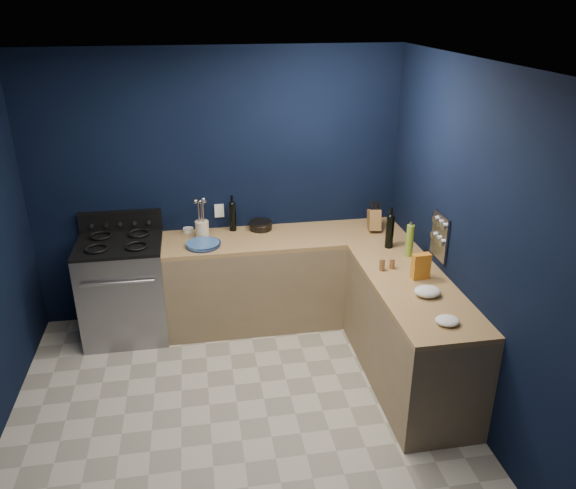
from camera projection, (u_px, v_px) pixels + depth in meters
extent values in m
cube|color=#B8B3A2|center=(239.00, 421.00, 4.34)|extent=(3.50, 3.50, 0.02)
cube|color=silver|center=(224.00, 65.00, 3.29)|extent=(3.50, 3.50, 0.02)
cube|color=black|center=(218.00, 188.00, 5.41)|extent=(3.50, 0.02, 2.60)
cube|color=black|center=(476.00, 250.00, 4.09)|extent=(0.02, 3.50, 2.60)
cube|color=black|center=(268.00, 461.00, 2.23)|extent=(3.50, 0.02, 2.60)
cube|color=#897250|center=(286.00, 280.00, 5.55)|extent=(2.30, 0.63, 0.86)
cube|color=brown|center=(285.00, 238.00, 5.37)|extent=(2.30, 0.63, 0.04)
cube|color=#897250|center=(409.00, 335.00, 4.64)|extent=(0.63, 1.67, 0.86)
cube|color=brown|center=(414.00, 287.00, 4.46)|extent=(0.63, 1.67, 0.04)
cube|color=gray|center=(125.00, 290.00, 5.29)|extent=(0.76, 0.66, 0.92)
cube|color=black|center=(122.00, 308.00, 5.01)|extent=(0.59, 0.02, 0.42)
cube|color=black|center=(119.00, 244.00, 5.10)|extent=(0.76, 0.66, 0.03)
cube|color=black|center=(121.00, 221.00, 5.33)|extent=(0.76, 0.06, 0.20)
cube|color=gray|center=(440.00, 236.00, 4.63)|extent=(0.02, 0.28, 0.38)
cube|color=white|center=(219.00, 211.00, 5.47)|extent=(0.09, 0.02, 0.13)
cylinder|color=#2A598B|center=(203.00, 244.00, 5.13)|extent=(0.37, 0.37, 0.04)
cylinder|color=white|center=(188.00, 230.00, 5.45)|extent=(0.13, 0.13, 0.04)
cylinder|color=beige|center=(202.00, 229.00, 5.31)|extent=(0.14, 0.14, 0.16)
cylinder|color=black|center=(233.00, 217.00, 5.43)|extent=(0.09, 0.09, 0.27)
cylinder|color=black|center=(261.00, 225.00, 5.50)|extent=(0.28, 0.28, 0.08)
cube|color=brown|center=(374.00, 220.00, 5.46)|extent=(0.14, 0.25, 0.25)
cylinder|color=black|center=(390.00, 232.00, 5.06)|extent=(0.09, 0.09, 0.30)
cylinder|color=#7CA42F|center=(410.00, 241.00, 4.89)|extent=(0.08, 0.08, 0.29)
cylinder|color=olive|center=(382.00, 265.00, 4.67)|extent=(0.06, 0.06, 0.10)
cylinder|color=olive|center=(392.00, 264.00, 4.70)|extent=(0.05, 0.05, 0.09)
cube|color=red|center=(421.00, 266.00, 4.51)|extent=(0.15, 0.08, 0.21)
ellipsoid|color=white|center=(427.00, 291.00, 4.27)|extent=(0.25, 0.23, 0.07)
ellipsoid|color=white|center=(447.00, 321.00, 3.91)|extent=(0.20, 0.18, 0.05)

